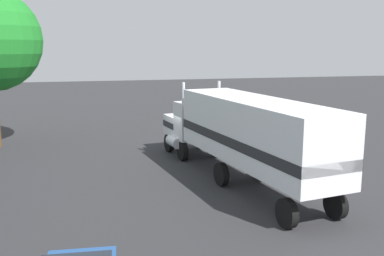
{
  "coord_description": "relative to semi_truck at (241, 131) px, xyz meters",
  "views": [
    {
      "loc": [
        -24.49,
        6.01,
        6.43
      ],
      "look_at": [
        0.34,
        -0.34,
        1.6
      ],
      "focal_mm": 40.45,
      "sensor_mm": 36.0,
      "label": 1
    }
  ],
  "objects": [
    {
      "name": "semi_truck",
      "position": [
        0.0,
        0.0,
        0.0
      ],
      "size": [
        14.37,
        4.76,
        4.5
      ],
      "color": "white",
      "rests_on": "ground_plane"
    },
    {
      "name": "ground_plane",
      "position": [
        5.67,
        1.22,
        -2.52
      ],
      "size": [
        120.0,
        120.0,
        0.0
      ],
      "primitive_type": "plane",
      "color": "#2D2D30"
    },
    {
      "name": "lane_stripe_near",
      "position": [
        2.36,
        -2.28,
        -2.52
      ],
      "size": [
        4.39,
        0.71,
        0.01
      ],
      "primitive_type": "cube",
      "rotation": [
        0.0,
        0.0,
        0.13
      ],
      "color": "silver",
      "rests_on": "ground_plane"
    },
    {
      "name": "motorcycle",
      "position": [
        0.77,
        -4.28,
        -2.04
      ],
      "size": [
        1.75,
        1.35,
        1.12
      ],
      "color": "black",
      "rests_on": "ground_plane"
    },
    {
      "name": "person_bystander",
      "position": [
        3.87,
        -1.75,
        -1.63
      ],
      "size": [
        0.34,
        0.46,
        1.63
      ],
      "color": "#2D3347",
      "rests_on": "ground_plane"
    },
    {
      "name": "lane_stripe_mid",
      "position": [
        2.5,
        -4.9,
        -2.52
      ],
      "size": [
        4.39,
        0.66,
        0.01
      ],
      "primitive_type": "cube",
      "rotation": [
        0.0,
        0.0,
        0.11
      ],
      "color": "silver",
      "rests_on": "ground_plane"
    }
  ]
}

